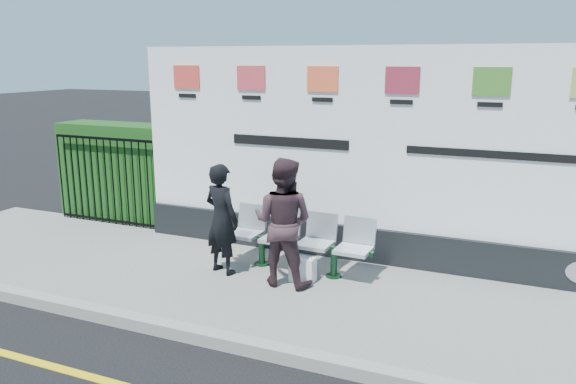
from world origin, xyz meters
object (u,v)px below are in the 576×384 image
object	(u,v)px
billboard	(399,173)
woman_left	(222,219)
woman_right	(283,222)
bench	(297,255)

from	to	relation	value
billboard	woman_left	world-z (taller)	billboard
woman_left	woman_right	size ratio (longest dim) A/B	0.91
bench	woman_right	bearing A→B (deg)	-87.24
bench	woman_right	distance (m)	0.77
woman_left	bench	bearing A→B (deg)	-137.54
billboard	bench	size ratio (longest dim) A/B	3.90
billboard	woman_right	bearing A→B (deg)	-132.25
bench	billboard	bearing A→B (deg)	36.49
woman_right	woman_left	bearing A→B (deg)	-3.08
billboard	woman_right	size ratio (longest dim) A/B	4.87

